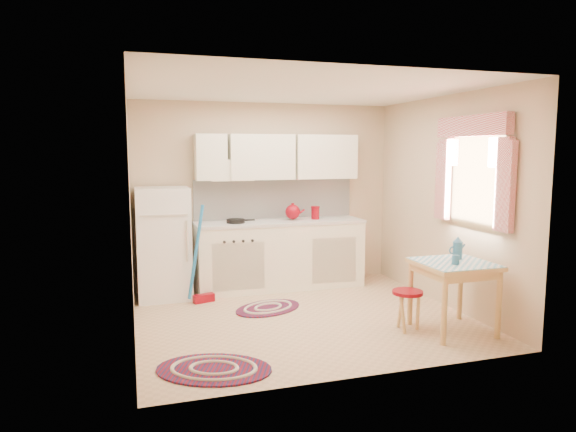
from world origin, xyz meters
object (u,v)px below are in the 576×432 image
object	(u,v)px
table	(453,297)
fridge	(163,243)
base_cabinets	(280,256)
stool	(407,310)

from	to	relation	value
table	fridge	bearing A→B (deg)	142.32
base_cabinets	table	world-z (taller)	base_cabinets
fridge	table	world-z (taller)	fridge
base_cabinets	stool	size ratio (longest dim) A/B	5.36
base_cabinets	stool	world-z (taller)	base_cabinets
base_cabinets	fridge	bearing A→B (deg)	-178.14
fridge	base_cabinets	xyz separation A→B (m)	(1.54, 0.05, -0.26)
base_cabinets	table	xyz separation A→B (m)	(1.22, -2.18, -0.08)
fridge	base_cabinets	world-z (taller)	fridge
fridge	table	size ratio (longest dim) A/B	1.94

